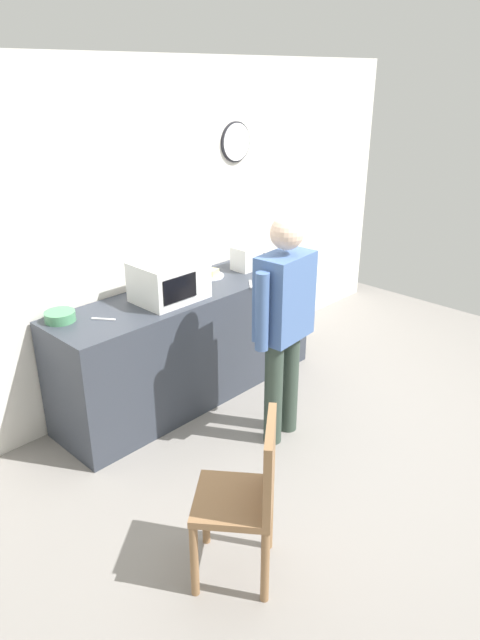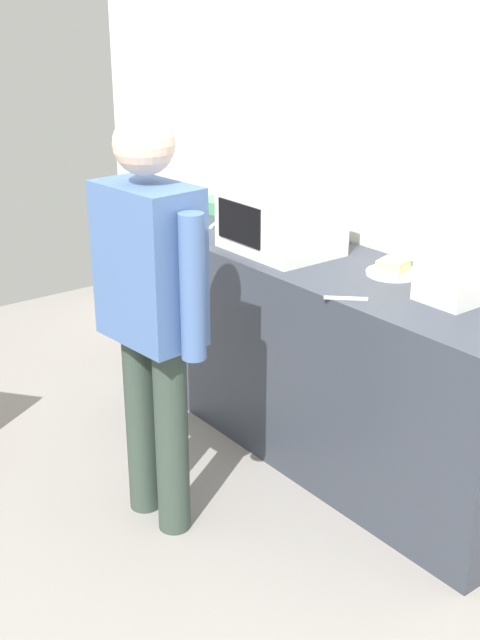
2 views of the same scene
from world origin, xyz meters
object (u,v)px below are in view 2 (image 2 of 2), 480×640
(sandwich_plate, at_px, (393,270))
(spoon_utensil, at_px, (346,298))
(microwave, at_px, (281,219))
(fork_utensil, at_px, (215,224))
(toaster, at_px, (450,277))
(salad_bowl, at_px, (220,205))
(person_standing, at_px, (151,300))

(sandwich_plate, distance_m, spoon_utensil, 0.38)
(microwave, distance_m, spoon_utensil, 0.70)
(spoon_utensil, bearing_deg, fork_utensil, 168.26)
(toaster, bearing_deg, salad_bowl, 174.89)
(microwave, distance_m, fork_utensil, 0.58)
(sandwich_plate, relative_size, toaster, 1.02)
(spoon_utensil, bearing_deg, salad_bowl, 162.83)
(sandwich_plate, xyz_separation_m, toaster, (0.35, -0.08, 0.08))
(sandwich_plate, bearing_deg, person_standing, -105.05)
(fork_utensil, bearing_deg, toaster, 1.49)
(toaster, height_order, fork_utensil, toaster)
(microwave, relative_size, person_standing, 0.30)
(fork_utensil, xyz_separation_m, person_standing, (0.84, -0.90, 0.03))
(fork_utensil, bearing_deg, person_standing, -47.07)
(salad_bowl, distance_m, toaster, 1.69)
(salad_bowl, height_order, toaster, toaster)
(microwave, xyz_separation_m, sandwich_plate, (0.55, 0.15, -0.13))
(salad_bowl, distance_m, fork_utensil, 0.29)
(sandwich_plate, xyz_separation_m, salad_bowl, (-1.33, 0.07, 0.01))
(sandwich_plate, height_order, salad_bowl, salad_bowl)
(salad_bowl, bearing_deg, toaster, -5.11)
(toaster, height_order, person_standing, person_standing)
(person_standing, bearing_deg, sandwich_plate, 74.95)
(spoon_utensil, height_order, person_standing, person_standing)
(fork_utensil, relative_size, person_standing, 0.10)
(fork_utensil, bearing_deg, microwave, -3.71)
(fork_utensil, distance_m, person_standing, 1.23)
(microwave, xyz_separation_m, person_standing, (0.28, -0.87, -0.11))
(fork_utensil, height_order, spoon_utensil, same)
(sandwich_plate, xyz_separation_m, person_standing, (-0.27, -1.02, 0.01))
(microwave, bearing_deg, salad_bowl, 163.80)
(microwave, distance_m, sandwich_plate, 0.59)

